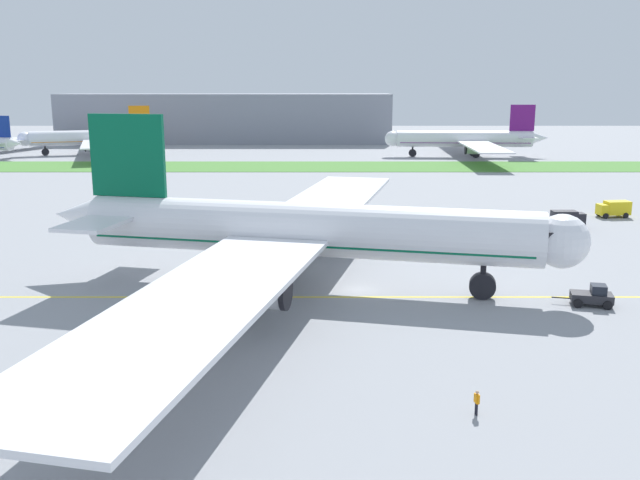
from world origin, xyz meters
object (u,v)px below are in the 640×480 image
object	(u,v)px
pushback_tug	(589,296)
ground_crew_wingwalker_port	(474,400)
parked_airliner_far_right	(463,139)
service_truck_fuel_bowser	(564,219)
parked_airliner_far_centre	(89,138)
airliner_foreground	(296,231)
service_truck_baggage_loader	(610,208)

from	to	relation	value
pushback_tug	ground_crew_wingwalker_port	world-z (taller)	pushback_tug
ground_crew_wingwalker_port	parked_airliner_far_right	bearing A→B (deg)	78.67
service_truck_fuel_bowser	parked_airliner_far_centre	size ratio (longest dim) A/B	0.07
pushback_tug	ground_crew_wingwalker_port	size ratio (longest dim) A/B	3.37
pushback_tug	parked_airliner_far_centre	world-z (taller)	parked_airliner_far_centre
ground_crew_wingwalker_port	parked_airliner_far_right	distance (m)	172.16
ground_crew_wingwalker_port	airliner_foreground	bearing A→B (deg)	112.77
airliner_foreground	parked_airliner_far_centre	distance (m)	162.04
airliner_foreground	service_truck_baggage_loader	size ratio (longest dim) A/B	17.28
pushback_tug	parked_airliner_far_right	size ratio (longest dim) A/B	0.08
parked_airliner_far_centre	parked_airliner_far_right	xyz separation A→B (m)	(115.37, -8.25, 0.23)
pushback_tug	service_truck_baggage_loader	xyz separation A→B (m)	(21.56, 47.45, 0.48)
service_truck_baggage_loader	parked_airliner_far_right	distance (m)	97.86
service_truck_baggage_loader	parked_airliner_far_centre	world-z (taller)	parked_airliner_far_centre
ground_crew_wingwalker_port	service_truck_fuel_bowser	bearing A→B (deg)	66.01
parked_airliner_far_centre	airliner_foreground	bearing A→B (deg)	-64.86
pushback_tug	service_truck_baggage_loader	distance (m)	52.12
parked_airliner_far_right	pushback_tug	bearing A→B (deg)	-96.69
ground_crew_wingwalker_port	service_truck_fuel_bowser	world-z (taller)	service_truck_fuel_bowser
ground_crew_wingwalker_port	parked_airliner_far_centre	bearing A→B (deg)	114.74
ground_crew_wingwalker_port	parked_airliner_far_centre	distance (m)	194.93
ground_crew_wingwalker_port	parked_airliner_far_centre	size ratio (longest dim) A/B	0.03
airliner_foreground	parked_airliner_far_right	size ratio (longest dim) A/B	1.20
service_truck_baggage_loader	parked_airliner_far_centre	size ratio (longest dim) A/B	0.08
pushback_tug	ground_crew_wingwalker_port	distance (m)	28.98
pushback_tug	parked_airliner_far_centre	size ratio (longest dim) A/B	0.09
service_truck_baggage_loader	airliner_foreground	bearing A→B (deg)	-141.41
service_truck_baggage_loader	parked_airliner_far_right	xyz separation A→B (m)	(-4.52, 97.69, 3.82)
pushback_tug	parked_airliner_far_right	distance (m)	146.19
ground_crew_wingwalker_port	service_truck_fuel_bowser	xyz separation A→B (m)	(27.37, 61.51, 0.48)
parked_airliner_far_centre	parked_airliner_far_right	bearing A→B (deg)	-4.09
service_truck_baggage_loader	ground_crew_wingwalker_port	bearing A→B (deg)	-118.34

